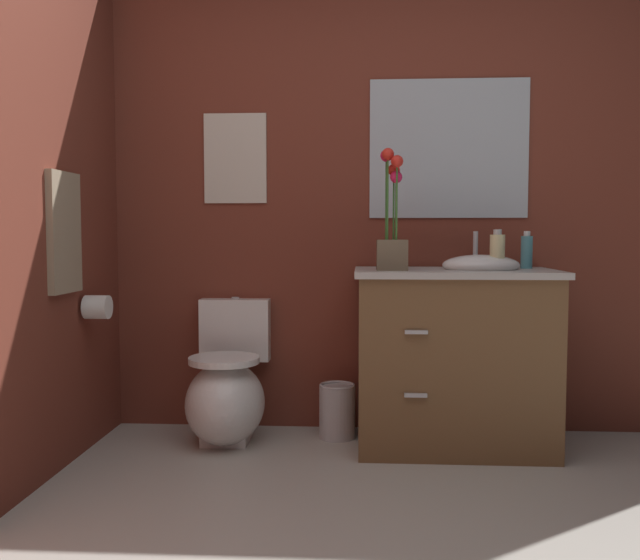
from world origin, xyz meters
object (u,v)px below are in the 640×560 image
at_px(toilet, 227,392).
at_px(vanity_cabinet, 454,356).
at_px(soap_bottle, 527,251).
at_px(hanging_towel, 64,233).
at_px(flower_vase, 392,232).
at_px(wall_poster, 235,158).
at_px(lotion_bottle, 497,251).
at_px(toilet_paper_roll, 97,307).
at_px(wall_mirror, 449,149).
at_px(trash_bin, 337,411).

distance_m(toilet, vanity_cabinet, 1.12).
bearing_deg(soap_bottle, hanging_towel, -166.64).
height_order(vanity_cabinet, hanging_towel, hanging_towel).
xyz_separation_m(toilet, flower_vase, (0.80, -0.11, 0.78)).
height_order(vanity_cabinet, flower_vase, flower_vase).
bearing_deg(wall_poster, hanging_towel, -132.76).
xyz_separation_m(lotion_bottle, hanging_towel, (-1.90, -0.33, 0.09)).
bearing_deg(flower_vase, toilet_paper_roll, -176.44).
relative_size(toilet, wall_mirror, 0.86).
xyz_separation_m(toilet, hanging_towel, (-0.62, -0.40, 0.78)).
distance_m(soap_bottle, trash_bin, 1.21).
xyz_separation_m(flower_vase, trash_bin, (-0.26, 0.20, -0.89)).
bearing_deg(wall_mirror, toilet_paper_roll, -164.38).
height_order(lotion_bottle, wall_poster, wall_poster).
bearing_deg(wall_mirror, soap_bottle, -26.36).
xyz_separation_m(toilet, lotion_bottle, (1.28, -0.07, 0.69)).
relative_size(soap_bottle, wall_poster, 0.39).
bearing_deg(trash_bin, toilet, -170.82).
xyz_separation_m(lotion_bottle, trash_bin, (-0.74, 0.16, -0.80)).
xyz_separation_m(wall_poster, toilet_paper_roll, (-0.56, -0.46, -0.73)).
bearing_deg(hanging_towel, vanity_cabinet, 12.34).
height_order(flower_vase, hanging_towel, flower_vase).
height_order(soap_bottle, wall_poster, wall_poster).
xyz_separation_m(wall_mirror, toilet_paper_roll, (-1.66, -0.46, -0.77)).
bearing_deg(toilet, flower_vase, -8.00).
xyz_separation_m(lotion_bottle, wall_poster, (-1.28, 0.34, 0.47)).
distance_m(vanity_cabinet, hanging_towel, 1.85).
relative_size(vanity_cabinet, flower_vase, 1.85).
relative_size(vanity_cabinet, lotion_bottle, 5.49).
bearing_deg(soap_bottle, flower_vase, -162.95).
relative_size(flower_vase, soap_bottle, 3.08).
bearing_deg(flower_vase, lotion_bottle, 4.93).
xyz_separation_m(flower_vase, lotion_bottle, (0.49, 0.04, -0.09)).
height_order(trash_bin, wall_poster, wall_poster).
xyz_separation_m(vanity_cabinet, lotion_bottle, (0.18, -0.04, 0.50)).
distance_m(toilet, hanging_towel, 1.07).
relative_size(toilet, vanity_cabinet, 0.67).
xyz_separation_m(soap_bottle, hanging_towel, (-2.07, -0.49, 0.09)).
relative_size(lotion_bottle, toilet_paper_roll, 1.71).
bearing_deg(lotion_bottle, wall_poster, 165.25).
height_order(toilet, hanging_towel, hanging_towel).
bearing_deg(wall_poster, flower_vase, -25.51).
bearing_deg(flower_vase, wall_mirror, 51.65).
xyz_separation_m(vanity_cabinet, trash_bin, (-0.56, 0.11, -0.30)).
bearing_deg(flower_vase, trash_bin, 142.36).
distance_m(hanging_towel, toilet_paper_roll, 0.40).
height_order(soap_bottle, wall_mirror, wall_mirror).
distance_m(lotion_bottle, wall_poster, 1.41).
bearing_deg(vanity_cabinet, wall_mirror, 90.53).
height_order(vanity_cabinet, lotion_bottle, lotion_bottle).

